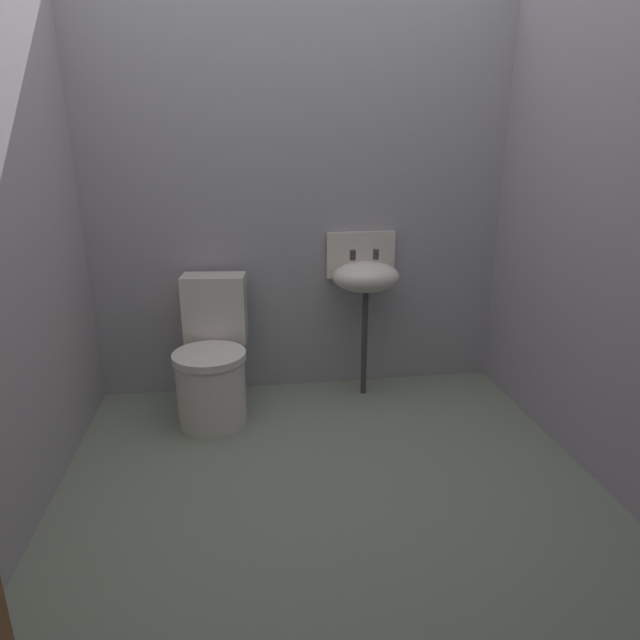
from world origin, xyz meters
TOP-DOWN VIEW (x-y plane):
  - ground_plane at (0.00, 0.00)m, footprint 2.88×2.54m
  - wall_back at (0.00, 1.12)m, footprint 2.88×0.10m
  - wall_left at (-1.29, 0.10)m, footprint 0.10×2.34m
  - wall_right at (1.29, 0.10)m, footprint 0.10×2.34m
  - toilet_near_wall at (-0.55, 0.72)m, footprint 0.44×0.63m
  - sink at (0.36, 0.91)m, footprint 0.42×0.35m

SIDE VIEW (x-z plane):
  - ground_plane at x=0.00m, z-range -0.08..0.00m
  - toilet_near_wall at x=-0.55m, z-range -0.07..0.71m
  - sink at x=0.36m, z-range 0.26..1.25m
  - wall_back at x=0.00m, z-range 0.00..2.31m
  - wall_left at x=-1.29m, z-range 0.00..2.31m
  - wall_right at x=1.29m, z-range 0.00..2.31m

